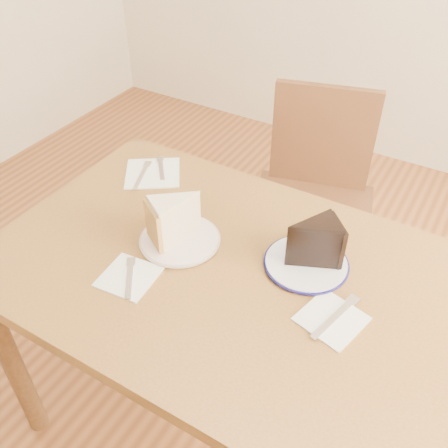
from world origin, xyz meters
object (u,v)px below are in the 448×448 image
table (222,292)px  carrot_cake (178,219)px  chair_far (312,201)px  plate_navy (306,263)px  chocolate_cake (310,245)px  plate_cream (180,240)px

table → carrot_cake: (-0.15, 0.03, 0.17)m
table → chair_far: (-0.01, 0.68, -0.15)m
plate_navy → chair_far: bearing=109.0°
chair_far → chocolate_cake: bearing=94.1°
carrot_cake → plate_cream: bearing=-18.7°
table → carrot_cake: 0.23m
chocolate_cake → carrot_cake: bearing=60.6°
chair_far → plate_navy: chair_far is taller
plate_navy → table: bearing=-149.3°
plate_cream → plate_navy: same height
plate_cream → chocolate_cake: chocolate_cake is taller
table → chocolate_cake: (0.19, 0.11, 0.17)m
chair_far → plate_navy: bearing=93.9°
table → carrot_cake: size_ratio=9.24×
carrot_cake → table: bearing=21.4°
chair_far → carrot_cake: bearing=63.0°
carrot_cake → chocolate_cake: 0.35m
plate_navy → chocolate_cake: size_ratio=1.65×
table → carrot_cake: carrot_cake is taller
chair_far → plate_cream: chair_far is taller
table → plate_cream: 0.18m
plate_navy → chocolate_cake: 0.06m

